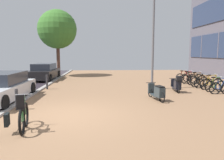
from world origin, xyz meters
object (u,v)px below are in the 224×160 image
bicycle_rack_05 (197,80)px  parked_car_far (44,72)px  bicycle_rack_04 (199,82)px  bicycle_rack_06 (191,79)px  bicycle_foreground (22,116)px  bicycle_rack_02 (212,84)px  bicycle_rack_07 (188,78)px  bicycle_rack_08 (183,77)px  bollard_far (47,82)px  bollard_near (17,99)px  bicycle_rack_03 (204,83)px  bicycle_rack_00 (221,88)px  street_tree (57,30)px  scooter_mid (177,84)px  lamp_post (153,33)px  bicycle_rack_01 (216,86)px  scooter_near (157,92)px  parked_car_near (2,88)px

bicycle_rack_05 → parked_car_far: bearing=161.3°
parked_car_far → bicycle_rack_04: bearing=-21.8°
bicycle_rack_05 → bicycle_rack_06: (-0.17, 0.63, -0.02)m
bicycle_foreground → bicycle_rack_02: bicycle_foreground is taller
bicycle_rack_06 → bicycle_rack_07: size_ratio=0.98×
bicycle_rack_08 → bollard_far: 10.18m
bollard_near → bicycle_rack_03: bearing=24.9°
bicycle_rack_07 → bicycle_rack_08: bearing=100.8°
bicycle_rack_04 → bollard_near: size_ratio=1.58×
bicycle_rack_07 → bollard_near: bearing=-144.4°
bicycle_rack_04 → bollard_far: 9.81m
bicycle_rack_00 → bicycle_rack_06: bicycle_rack_00 is taller
bicycle_rack_02 → parked_car_far: parked_car_far is taller
street_tree → scooter_mid: bearing=-47.2°
bicycle_rack_07 → bollard_far: bearing=-166.8°
bicycle_rack_06 → bollard_near: 11.69m
bicycle_foreground → bicycle_rack_06: bicycle_foreground is taller
bicycle_rack_07 → lamp_post: bearing=-141.9°
bicycle_rack_01 → bicycle_rack_02: bearing=80.1°
bicycle_rack_03 → street_tree: bearing=143.3°
parked_car_far → bicycle_foreground: bearing=-78.6°
bicycle_rack_08 → scooter_near: (-3.84, -6.38, 0.06)m
bicycle_foreground → scooter_near: bicycle_foreground is taller
bicycle_rack_03 → bollard_near: bicycle_rack_03 is taller
bicycle_rack_06 → parked_car_near: (-11.07, -4.75, 0.29)m
bicycle_rack_00 → bicycle_rack_05: bearing=86.9°
parked_car_far → street_tree: (0.69, 2.71, 3.77)m
scooter_mid → bicycle_rack_04: bearing=39.1°
bicycle_rack_01 → bicycle_rack_03: bicycle_rack_01 is taller
bicycle_rack_08 → bicycle_rack_07: bearing=-79.2°
bollard_near → scooter_mid: bearing=23.9°
lamp_post → street_tree: 10.75m
bicycle_rack_00 → lamp_post: bearing=152.5°
scooter_near → parked_car_near: bearing=177.1°
bicycle_foreground → bicycle_rack_06: 12.33m
bicycle_foreground → lamp_post: (5.43, 6.60, 3.00)m
bicycle_rack_06 → scooter_near: bicycle_rack_06 is taller
bicycle_rack_01 → scooter_near: 4.37m
bicycle_rack_02 → scooter_near: bicycle_rack_02 is taller
bicycle_rack_01 → bicycle_rack_07: bearing=89.3°
bicycle_rack_07 → street_tree: 12.51m
bicycle_rack_04 → bicycle_rack_07: bicycle_rack_07 is taller
bicycle_rack_00 → bollard_near: (-9.76, -2.62, 0.08)m
bicycle_rack_06 → street_tree: bearing=150.5°
bicycle_rack_05 → bicycle_rack_02: bearing=-89.9°
bicycle_rack_00 → bicycle_rack_01: (0.06, 0.63, -0.00)m
bicycle_rack_01 → bollard_near: bearing=-161.6°
parked_car_near → parked_car_far: (-0.09, 7.96, 0.03)m
bicycle_rack_05 → bicycle_rack_08: 1.91m
bicycle_rack_00 → bicycle_rack_04: bicycle_rack_00 is taller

